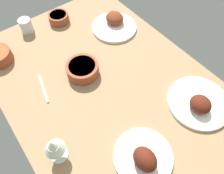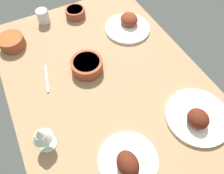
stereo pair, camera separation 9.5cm
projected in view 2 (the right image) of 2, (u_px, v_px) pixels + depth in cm
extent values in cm
cube|color=#937551|center=(112.00, 92.00, 98.41)|extent=(140.00, 90.00, 4.00)
cylinder|color=white|center=(127.00, 28.00, 118.63)|extent=(25.43, 25.43, 1.60)
ellipsoid|color=maroon|center=(129.00, 19.00, 117.54)|extent=(10.55, 9.69, 6.01)
cylinder|color=white|center=(197.00, 116.00, 88.29)|extent=(27.41, 27.41, 1.60)
ellipsoid|color=#511E11|center=(198.00, 119.00, 83.35)|extent=(9.10, 8.31, 6.95)
cylinder|color=white|center=(128.00, 161.00, 78.16)|extent=(22.80, 22.80, 1.60)
ellipsoid|color=#511E11|center=(128.00, 164.00, 73.02)|extent=(9.76, 7.65, 8.53)
cylinder|color=brown|center=(12.00, 42.00, 109.55)|extent=(13.34, 13.34, 5.95)
cylinder|color=brown|center=(10.00, 39.00, 107.48)|extent=(10.94, 10.94, 1.00)
cylinder|color=brown|center=(75.00, 13.00, 123.80)|extent=(11.62, 11.62, 4.92)
cylinder|color=white|center=(75.00, 10.00, 122.17)|extent=(9.53, 9.53, 1.00)
cylinder|color=brown|center=(87.00, 65.00, 100.84)|extent=(15.54, 15.54, 5.93)
cylinder|color=#9E3314|center=(86.00, 62.00, 98.78)|extent=(12.75, 12.75, 1.00)
cylinder|color=silver|center=(48.00, 144.00, 82.31)|extent=(7.00, 7.00, 0.50)
cylinder|color=silver|center=(46.00, 141.00, 79.17)|extent=(1.00, 1.00, 7.00)
cone|color=silver|center=(41.00, 134.00, 73.53)|extent=(7.60, 7.60, 6.50)
cylinder|color=beige|center=(42.00, 136.00, 74.74)|extent=(4.18, 4.18, 2.80)
cylinder|color=silver|center=(43.00, 16.00, 119.56)|extent=(6.78, 6.78, 7.91)
cube|color=silver|center=(47.00, 78.00, 99.74)|extent=(15.98, 4.56, 0.80)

